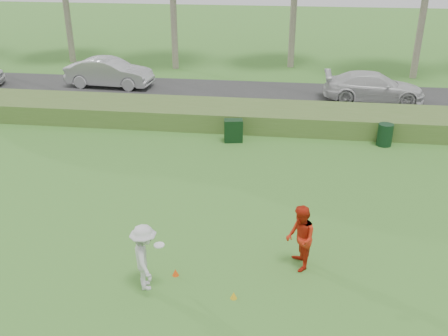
# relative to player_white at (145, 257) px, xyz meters

# --- Properties ---
(ground) EXTENTS (120.00, 120.00, 0.00)m
(ground) POSITION_rel_player_white_xyz_m (1.38, 0.84, -0.92)
(ground) COLOR #357627
(ground) RESTS_ON ground
(reed_strip) EXTENTS (80.00, 3.00, 0.90)m
(reed_strip) POSITION_rel_player_white_xyz_m (1.38, 12.84, -0.47)
(reed_strip) COLOR #456829
(reed_strip) RESTS_ON ground
(park_road) EXTENTS (80.00, 6.00, 0.06)m
(park_road) POSITION_rel_player_white_xyz_m (1.38, 17.84, -0.89)
(park_road) COLOR #2D2D2D
(park_road) RESTS_ON ground
(player_white) EXTENTS (1.09, 1.36, 1.83)m
(player_white) POSITION_rel_player_white_xyz_m (0.00, 0.00, 0.00)
(player_white) COLOR silver
(player_white) RESTS_ON ground
(player_red) EXTENTS (0.90, 1.05, 1.88)m
(player_red) POSITION_rel_player_white_xyz_m (3.93, 1.40, 0.02)
(player_red) COLOR red
(player_red) RESTS_ON ground
(cone_orange) EXTENTS (0.18, 0.18, 0.20)m
(cone_orange) POSITION_rel_player_white_xyz_m (0.64, 0.57, -0.82)
(cone_orange) COLOR #FF4B0D
(cone_orange) RESTS_ON ground
(cone_yellow) EXTENTS (0.17, 0.17, 0.19)m
(cone_yellow) POSITION_rel_player_white_xyz_m (2.31, -0.16, -0.82)
(cone_yellow) COLOR gold
(cone_yellow) RESTS_ON ground
(utility_cabinet) EXTENTS (0.89, 0.65, 1.02)m
(utility_cabinet) POSITION_rel_player_white_xyz_m (1.04, 10.55, -0.41)
(utility_cabinet) COLOR black
(utility_cabinet) RESTS_ON ground
(trash_bin) EXTENTS (0.74, 0.74, 0.98)m
(trash_bin) POSITION_rel_player_white_xyz_m (7.67, 10.98, -0.43)
(trash_bin) COLOR black
(trash_bin) RESTS_ON ground
(car_mid) EXTENTS (5.28, 2.10, 1.71)m
(car_mid) POSITION_rel_player_white_xyz_m (-7.48, 18.46, -0.00)
(car_mid) COLOR silver
(car_mid) RESTS_ON park_road
(car_right) EXTENTS (5.45, 2.27, 1.57)m
(car_right) POSITION_rel_player_white_xyz_m (8.01, 17.56, -0.07)
(car_right) COLOR silver
(car_right) RESTS_ON park_road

